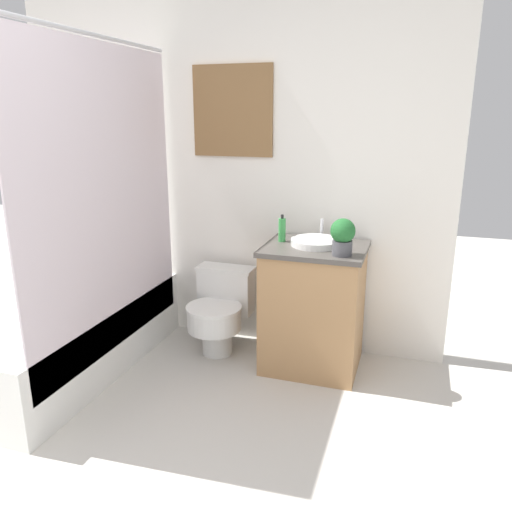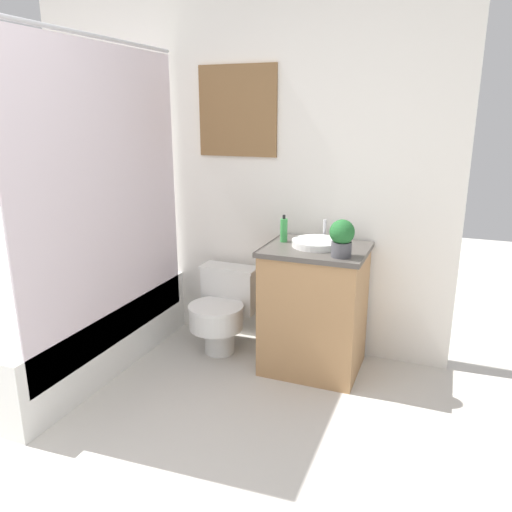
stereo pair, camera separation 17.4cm
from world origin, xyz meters
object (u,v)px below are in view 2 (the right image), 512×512
(soap_bottle, at_px, (284,230))
(potted_plant, at_px, (342,237))
(toilet, at_px, (222,308))
(sink, at_px, (317,243))

(soap_bottle, bearing_deg, potted_plant, -26.75)
(toilet, distance_m, sink, 0.83)
(toilet, xyz_separation_m, soap_bottle, (0.42, 0.03, 0.58))
(toilet, bearing_deg, potted_plant, -11.92)
(toilet, relative_size, sink, 1.64)
(toilet, distance_m, potted_plant, 1.05)
(sink, distance_m, potted_plant, 0.27)
(toilet, height_order, sink, sink)
(potted_plant, bearing_deg, toilet, 168.08)
(sink, xyz_separation_m, potted_plant, (0.18, -0.18, 0.09))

